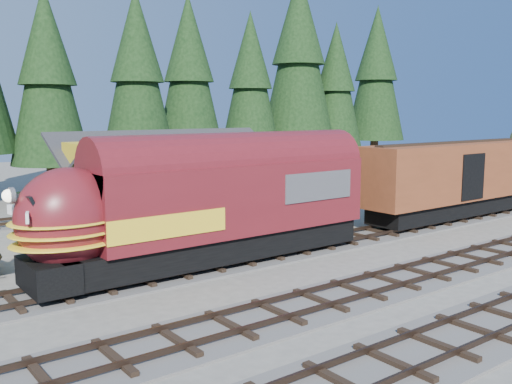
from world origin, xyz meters
TOP-DOWN VIEW (x-y plane):
  - ground at (0.00, 0.00)m, footprint 120.00×120.00m
  - track_siding at (10.00, 4.00)m, footprint 68.00×3.20m
  - depot at (-0.00, 10.50)m, footprint 12.80×7.00m
  - conifer_backdrop at (6.60, 25.22)m, footprint 79.98×21.34m
  - locomotive at (-3.24, 4.00)m, footprint 15.10×3.00m
  - boxcar at (13.58, 4.00)m, footprint 13.21×2.83m

SIDE VIEW (x-z plane):
  - ground at x=0.00m, z-range 0.00..0.00m
  - track_siding at x=10.00m, z-range -0.11..0.22m
  - locomotive at x=-3.24m, z-range 0.37..4.47m
  - boxcar at x=13.58m, z-range 0.44..4.59m
  - depot at x=0.00m, z-range 0.31..5.61m
  - conifer_backdrop at x=6.60m, z-range 1.23..18.64m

